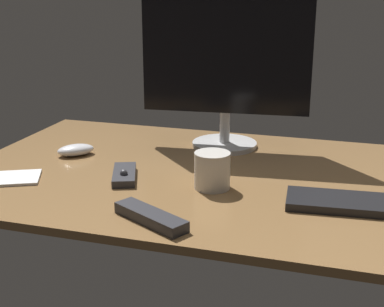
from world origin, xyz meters
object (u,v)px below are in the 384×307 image
notepad (6,178)px  tv_remote (151,217)px  coffee_mug (214,171)px  media_remote (124,175)px  monitor (226,62)px  computer_mouse (76,150)px

notepad → tv_remote: bearing=-16.8°
tv_remote → coffee_mug: bearing=100.3°
tv_remote → coffee_mug: coffee_mug is taller
media_remote → notepad: media_remote is taller
notepad → media_remote: bearing=18.8°
monitor → coffee_mug: bearing=-85.9°
monitor → computer_mouse: (-39.70, -21.40, -24.33)cm
tv_remote → notepad: bearing=-168.3°
coffee_mug → media_remote: bearing=-179.6°
computer_mouse → notepad: 25.03cm
computer_mouse → media_remote: bearing=-76.4°
monitor → computer_mouse: 51.24cm
monitor → coffee_mug: monitor is taller
computer_mouse → media_remote: same height
media_remote → coffee_mug: bearing=69.0°
computer_mouse → coffee_mug: (45.69, -14.00, 2.95)cm
monitor → tv_remote: 63.94cm
media_remote → notepad: bearing=-92.6°
tv_remote → monitor: bearing=116.8°
computer_mouse → coffee_mug: bearing=-60.3°
coffee_mug → notepad: size_ratio=0.54×
tv_remote → notepad: size_ratio=1.13×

